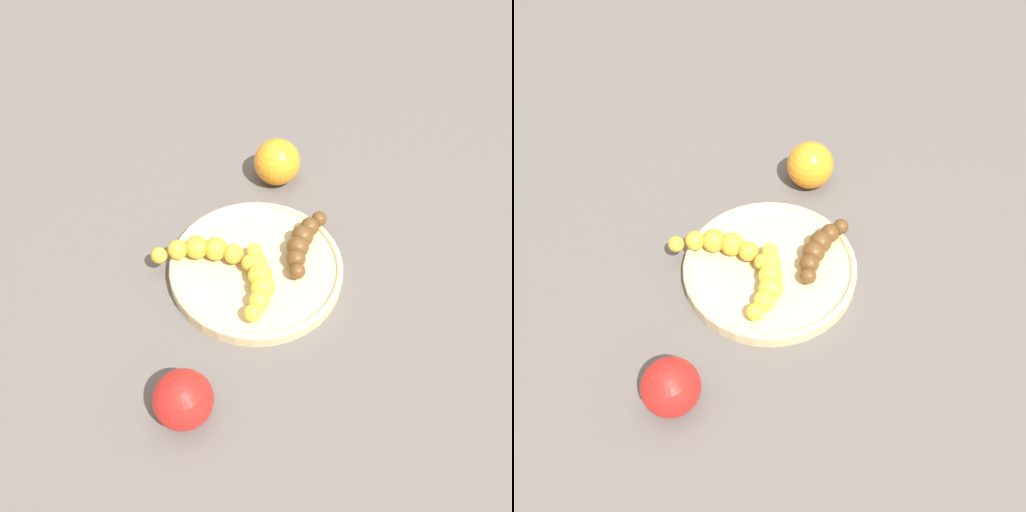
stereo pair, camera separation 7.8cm
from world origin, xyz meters
TOP-DOWN VIEW (x-y plane):
  - ground_plane at (0.00, 0.00)m, footprint 2.40×2.40m
  - fruit_bowl at (0.00, 0.00)m, footprint 0.25×0.25m
  - banana_overripe at (-0.07, -0.02)m, footprint 0.08×0.11m
  - banana_spotted at (0.07, -0.02)m, footprint 0.15×0.07m
  - banana_yellow at (0.00, 0.04)m, footprint 0.05×0.13m
  - apple_red at (0.12, 0.20)m, footprint 0.07×0.07m
  - orange_fruit at (-0.07, -0.19)m, footprint 0.08×0.08m

SIDE VIEW (x-z plane):
  - ground_plane at x=0.00m, z-range 0.00..0.00m
  - fruit_bowl at x=0.00m, z-range 0.00..0.02m
  - banana_overripe at x=-0.07m, z-range 0.02..0.05m
  - banana_yellow at x=0.00m, z-range 0.02..0.05m
  - apple_red at x=0.12m, z-range 0.00..0.07m
  - banana_spotted at x=0.07m, z-range 0.02..0.05m
  - orange_fruit at x=-0.07m, z-range 0.00..0.08m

